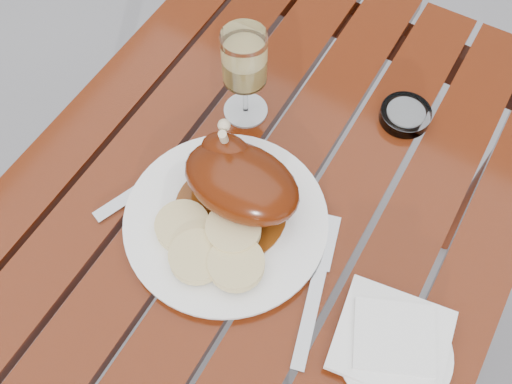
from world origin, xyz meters
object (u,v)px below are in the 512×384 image
table (253,294)px  side_plate (394,352)px  wine_glass (245,77)px  ashtray (405,115)px  dinner_plate (226,221)px

table → side_plate: size_ratio=7.30×
wine_glass → ashtray: wine_glass is taller
dinner_plate → wine_glass: size_ratio=1.75×
side_plate → ashtray: ashtray is taller
table → ashtray: ashtray is taller
ashtray → dinner_plate: bearing=-116.0°
wine_glass → ashtray: 0.29m
dinner_plate → wine_glass: wine_glass is taller
dinner_plate → wine_glass: bearing=112.8°
dinner_plate → side_plate: dinner_plate is taller
dinner_plate → side_plate: size_ratio=1.95×
dinner_plate → ashtray: bearing=64.0°
wine_glass → side_plate: wine_glass is taller
ashtray → wine_glass: bearing=-153.4°
ashtray → table: bearing=-114.2°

